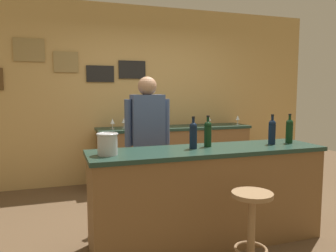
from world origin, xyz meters
name	(u,v)px	position (x,y,z in m)	size (l,w,h in m)	color
ground_plane	(191,225)	(0.00, 0.00, 0.00)	(10.00, 10.00, 0.00)	brown
back_wall	(143,94)	(-0.02, 2.03, 1.41)	(6.00, 0.09, 2.80)	tan
bar_counter	(208,195)	(0.00, -0.40, 0.46)	(2.27, 0.60, 0.92)	brown
side_counter	(175,155)	(0.40, 1.65, 0.45)	(2.43, 0.56, 0.90)	brown
bartender	(148,138)	(-0.39, 0.35, 0.94)	(0.52, 0.21, 1.62)	#384766
bar_stool	(252,220)	(0.06, -1.06, 0.46)	(0.32, 0.32, 0.68)	olive
wine_bottle_a	(193,134)	(-0.14, -0.37, 1.06)	(0.07, 0.07, 0.31)	black
wine_bottle_b	(208,133)	(0.03, -0.31, 1.06)	(0.07, 0.07, 0.31)	black
wine_bottle_c	(272,131)	(0.72, -0.39, 1.06)	(0.07, 0.07, 0.31)	black
wine_bottle_d	(289,130)	(0.94, -0.38, 1.06)	(0.07, 0.07, 0.31)	black
ice_bucket	(107,143)	(-0.95, -0.42, 1.02)	(0.19, 0.19, 0.19)	#B7BABF
wine_glass_a	(112,122)	(-0.58, 1.62, 1.01)	(0.07, 0.07, 0.16)	silver
wine_glass_b	(124,121)	(-0.40, 1.69, 1.01)	(0.07, 0.07, 0.16)	silver
wine_glass_c	(209,119)	(0.97, 1.60, 1.01)	(0.07, 0.07, 0.16)	silver
wine_glass_d	(238,118)	(1.49, 1.59, 1.01)	(0.07, 0.07, 0.16)	silver
coffee_mug	(142,125)	(-0.14, 1.63, 0.95)	(0.12, 0.08, 0.09)	#338C4C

